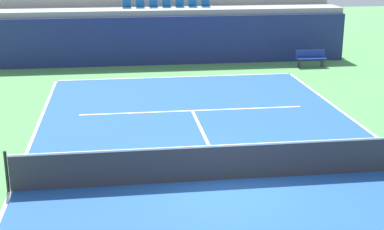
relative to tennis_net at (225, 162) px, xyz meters
name	(u,v)px	position (x,y,z in m)	size (l,w,h in m)	color
ground_plane	(225,180)	(0.00, 0.00, -0.51)	(80.00, 80.00, 0.00)	#4C8C4C
court_surface	(225,180)	(0.00, 0.00, -0.50)	(11.00, 24.00, 0.01)	#1E4C99
baseline_far	(176,77)	(0.00, 11.95, -0.50)	(11.00, 0.10, 0.00)	white
sideline_left	(11,191)	(-5.45, 0.00, -0.50)	(0.10, 24.00, 0.00)	white
service_line_far	(192,111)	(0.00, 6.40, -0.50)	(8.26, 0.10, 0.00)	white
centre_service_line	(206,139)	(0.00, 3.20, -0.50)	(0.10, 6.40, 0.00)	white
back_wall	(170,41)	(0.00, 14.91, 0.71)	(18.36, 0.30, 2.44)	navy
stands_tier_lower	(167,34)	(0.00, 16.26, 0.85)	(18.36, 2.40, 2.73)	#9E9E99
stands_tier_upper	(163,18)	(0.00, 18.66, 1.37)	(18.36, 2.40, 3.76)	#9E9E99
seating_row_lower	(167,5)	(0.00, 16.36, 2.34)	(4.58, 0.44, 0.44)	#145193
tennis_net	(225,162)	(0.00, 0.00, 0.00)	(11.08, 0.08, 1.07)	black
player_bench	(311,57)	(6.93, 13.29, 0.00)	(1.50, 0.40, 0.85)	navy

